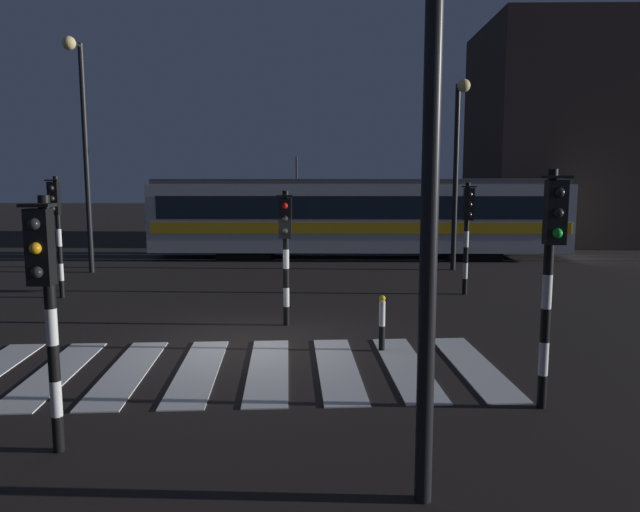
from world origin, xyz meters
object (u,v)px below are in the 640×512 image
traffic_light_kerb_mid_left (46,287)px  bollard_island_edge (382,323)px  street_lamp_near_kerb (437,90)px  tram (358,216)px  street_lamp_trackside_left (82,130)px  traffic_light_median_centre (286,238)px  street_lamp_trackside_right (458,151)px  traffic_light_corner_far_right (468,221)px  traffic_light_corner_near_right (551,254)px  traffic_light_corner_far_left (56,218)px

traffic_light_kerb_mid_left → bollard_island_edge: (4.41, 4.48, -1.55)m
street_lamp_near_kerb → tram: (0.16, 18.96, -2.47)m
street_lamp_trackside_left → bollard_island_edge: size_ratio=7.06×
traffic_light_median_centre → street_lamp_near_kerb: street_lamp_near_kerb is taller
street_lamp_trackside_right → traffic_light_corner_far_right: bearing=-97.5°
street_lamp_trackside_left → street_lamp_trackside_right: size_ratio=1.19×
traffic_light_median_centre → street_lamp_trackside_left: 10.76m
traffic_light_corner_near_right → street_lamp_near_kerb: bearing=-127.8°
traffic_light_median_centre → bollard_island_edge: bearing=-43.3°
traffic_light_kerb_mid_left → tram: tram is taller
street_lamp_near_kerb → traffic_light_corner_near_right: bearing=52.2°
street_lamp_near_kerb → bollard_island_edge: size_ratio=5.92×
traffic_light_kerb_mid_left → traffic_light_median_centre: 6.82m
street_lamp_trackside_left → tram: street_lamp_trackside_left is taller
traffic_light_corner_near_right → street_lamp_near_kerb: street_lamp_near_kerb is taller
traffic_light_median_centre → street_lamp_trackside_left: street_lamp_trackside_left is taller
tram → street_lamp_trackside_right: bearing=-45.1°
traffic_light_corner_near_right → tram: 16.31m
street_lamp_near_kerb → street_lamp_trackside_left: (-9.40, 14.88, 0.69)m
traffic_light_corner_far_left → traffic_light_median_centre: traffic_light_corner_far_left is taller
traffic_light_corner_far_left → street_lamp_trackside_left: street_lamp_trackside_left is taller
traffic_light_corner_far_left → street_lamp_trackside_left: bearing=101.9°
bollard_island_edge → street_lamp_near_kerb: bearing=-90.3°
street_lamp_near_kerb → street_lamp_trackside_left: size_ratio=0.84×
traffic_light_corner_far_right → street_lamp_trackside_left: (-12.30, 3.56, 2.80)m
street_lamp_trackside_right → bollard_island_edge: bearing=-109.1°
traffic_light_corner_near_right → traffic_light_kerb_mid_left: size_ratio=1.10×
traffic_light_corner_near_right → traffic_light_kerb_mid_left: traffic_light_corner_near_right is taller
traffic_light_corner_far_left → street_lamp_trackside_right: bearing=22.6°
traffic_light_median_centre → bollard_island_edge: 3.14m
bollard_island_edge → traffic_light_kerb_mid_left: bearing=-134.5°
traffic_light_corner_near_right → traffic_light_corner_far_left: (-10.66, 7.87, -0.08)m
traffic_light_median_centre → street_lamp_trackside_left: bearing=135.7°
traffic_light_corner_far_right → tram: 8.12m
street_lamp_trackside_left → tram: 10.87m
traffic_light_median_centre → traffic_light_corner_far_right: 6.12m
bollard_island_edge → traffic_light_corner_far_left: bearing=150.1°
traffic_light_corner_far_right → traffic_light_kerb_mid_left: bearing=-125.9°
traffic_light_corner_far_right → street_lamp_trackside_right: 4.84m
street_lamp_near_kerb → tram: size_ratio=0.39×
traffic_light_median_centre → traffic_light_corner_far_right: bearing=37.0°
traffic_light_corner_far_left → street_lamp_trackside_right: (11.98, 4.99, 1.99)m
traffic_light_corner_far_right → street_lamp_trackside_right: bearing=82.5°
street_lamp_trackside_left → traffic_light_kerb_mid_left: bearing=-69.8°
street_lamp_trackside_right → tram: street_lamp_trackside_right is taller
traffic_light_kerb_mid_left → street_lamp_trackside_left: (-5.02, 13.63, 2.80)m
traffic_light_corner_far_left → traffic_light_median_centre: (6.52, -3.01, -0.21)m
tram → bollard_island_edge: 13.28m
street_lamp_trackside_left → street_lamp_trackside_right: bearing=3.4°
traffic_light_kerb_mid_left → tram: 18.29m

